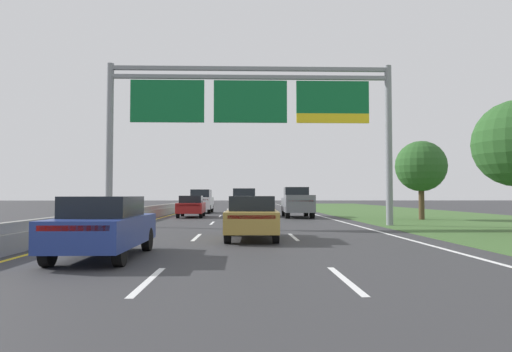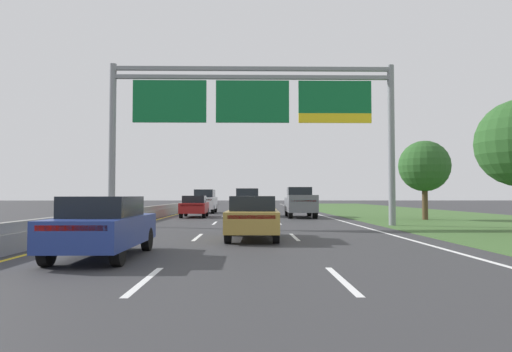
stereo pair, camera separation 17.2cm
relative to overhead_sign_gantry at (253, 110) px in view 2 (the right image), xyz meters
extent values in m
plane|color=#333335|center=(-0.30, 9.04, -6.10)|extent=(220.00, 220.00, 0.00)
cube|color=white|center=(-2.15, -15.46, -6.09)|extent=(0.14, 3.00, 0.01)
cube|color=white|center=(-2.15, -6.46, -6.09)|extent=(0.14, 3.00, 0.01)
cube|color=white|center=(-2.15, 2.54, -6.09)|extent=(0.14, 3.00, 0.01)
cube|color=white|center=(-2.15, 11.54, -6.09)|extent=(0.14, 3.00, 0.01)
cube|color=white|center=(-2.15, 20.54, -6.09)|extent=(0.14, 3.00, 0.01)
cube|color=white|center=(-2.15, 29.54, -6.09)|extent=(0.14, 3.00, 0.01)
cube|color=white|center=(-2.15, 38.54, -6.09)|extent=(0.14, 3.00, 0.01)
cube|color=white|center=(-2.15, 47.54, -6.09)|extent=(0.14, 3.00, 0.01)
cube|color=white|center=(-2.15, 56.54, -6.09)|extent=(0.14, 3.00, 0.01)
cube|color=white|center=(1.55, -15.46, -6.09)|extent=(0.14, 3.00, 0.01)
cube|color=white|center=(1.55, -6.46, -6.09)|extent=(0.14, 3.00, 0.01)
cube|color=white|center=(1.55, 2.54, -6.09)|extent=(0.14, 3.00, 0.01)
cube|color=white|center=(1.55, 11.54, -6.09)|extent=(0.14, 3.00, 0.01)
cube|color=white|center=(1.55, 20.54, -6.09)|extent=(0.14, 3.00, 0.01)
cube|color=white|center=(1.55, 29.54, -6.09)|extent=(0.14, 3.00, 0.01)
cube|color=white|center=(1.55, 38.54, -6.09)|extent=(0.14, 3.00, 0.01)
cube|color=white|center=(1.55, 47.54, -6.09)|extent=(0.14, 3.00, 0.01)
cube|color=white|center=(1.55, 56.54, -6.09)|extent=(0.14, 3.00, 0.01)
cube|color=white|center=(5.60, 9.04, -6.09)|extent=(0.16, 106.00, 0.01)
cube|color=gold|center=(-6.20, 9.04, -6.09)|extent=(0.16, 106.00, 0.01)
cube|color=#3D602D|center=(13.65, 9.04, -6.09)|extent=(14.00, 110.00, 0.02)
cube|color=gray|center=(-6.90, 9.04, -5.82)|extent=(0.60, 110.00, 0.55)
cube|color=gray|center=(-6.90, 9.04, -5.40)|extent=(0.25, 110.00, 0.30)
cylinder|color=gray|center=(-7.35, 0.08, -1.84)|extent=(0.36, 0.36, 8.52)
cylinder|color=gray|center=(7.35, 0.08, -1.84)|extent=(0.36, 0.36, 8.52)
cube|color=gray|center=(0.00, 0.08, 2.20)|extent=(14.70, 0.24, 0.20)
cube|color=gray|center=(0.00, 0.08, 1.75)|extent=(14.70, 0.24, 0.20)
cube|color=#0C602D|center=(-4.33, -0.10, 0.41)|extent=(3.83, 0.12, 2.22)
cube|color=#0C602D|center=(0.00, -0.10, 0.41)|extent=(3.83, 0.12, 2.22)
cube|color=#0C602D|center=(4.33, -0.10, 0.66)|extent=(3.83, 0.12, 1.72)
cube|color=yellow|center=(4.33, -0.10, -0.45)|extent=(3.83, 0.12, 0.50)
cube|color=slate|center=(3.56, 9.51, -5.18)|extent=(2.12, 5.44, 1.00)
cube|color=black|center=(3.58, 10.36, -4.29)|extent=(1.76, 1.94, 0.78)
cube|color=#B21414|center=(3.51, 6.85, -4.88)|extent=(1.68, 0.12, 0.12)
cube|color=slate|center=(3.53, 7.78, -4.58)|extent=(2.04, 1.99, 0.20)
cylinder|color=black|center=(2.75, 11.37, -5.68)|extent=(0.32, 0.85, 0.84)
cylinder|color=black|center=(4.45, 11.33, -5.68)|extent=(0.32, 0.85, 0.84)
cylinder|color=black|center=(2.67, 7.69, -5.68)|extent=(0.32, 0.85, 0.84)
cylinder|color=black|center=(4.37, 7.66, -5.68)|extent=(0.32, 0.85, 0.84)
cube|color=navy|center=(-3.95, -12.18, -5.41)|extent=(1.82, 4.40, 0.72)
cube|color=black|center=(-3.95, -12.23, -4.79)|extent=(1.57, 2.30, 0.52)
cube|color=#B21414|center=(-3.95, -14.34, -5.19)|extent=(1.53, 0.08, 0.12)
cylinder|color=black|center=(-4.75, -10.69, -5.77)|extent=(0.22, 0.66, 0.66)
cylinder|color=black|center=(-3.15, -10.68, -5.77)|extent=(0.22, 0.66, 0.66)
cylinder|color=black|center=(-4.75, -13.68, -5.77)|extent=(0.22, 0.66, 0.66)
cylinder|color=black|center=(-3.15, -13.68, -5.77)|extent=(0.22, 0.66, 0.66)
cube|color=#B2B5BA|center=(-0.26, 11.75, -5.19)|extent=(2.04, 4.75, 1.05)
cube|color=black|center=(-0.26, 11.60, -4.33)|extent=(1.72, 3.05, 0.68)
cube|color=#B21414|center=(-0.33, 9.44, -4.88)|extent=(1.60, 0.13, 0.12)
cylinder|color=black|center=(-1.03, 13.37, -5.72)|extent=(0.28, 0.77, 0.76)
cylinder|color=black|center=(0.61, 13.32, -5.72)|extent=(0.28, 0.77, 0.76)
cylinder|color=black|center=(-1.13, 10.18, -5.72)|extent=(0.28, 0.77, 0.76)
cylinder|color=black|center=(0.51, 10.13, -5.72)|extent=(0.28, 0.77, 0.76)
cube|color=silver|center=(-4.14, 18.00, -5.19)|extent=(1.94, 4.72, 1.05)
cube|color=black|center=(-4.15, 17.85, -4.33)|extent=(1.66, 3.01, 0.68)
cube|color=#B21414|center=(-4.16, 15.69, -4.88)|extent=(1.60, 0.09, 0.12)
cylinder|color=black|center=(-4.95, 19.61, -5.72)|extent=(0.27, 0.76, 0.76)
cylinder|color=black|center=(-3.31, 19.59, -5.72)|extent=(0.27, 0.76, 0.76)
cylinder|color=black|center=(-4.98, 16.41, -5.72)|extent=(0.27, 0.76, 0.76)
cylinder|color=black|center=(-3.34, 16.40, -5.72)|extent=(0.27, 0.76, 0.76)
cube|color=maroon|center=(-4.16, 9.92, -5.41)|extent=(1.90, 4.43, 0.72)
cube|color=black|center=(-4.16, 9.87, -4.79)|extent=(1.61, 2.33, 0.52)
cube|color=#B21414|center=(-4.12, 7.76, -5.19)|extent=(1.53, 0.11, 0.12)
cylinder|color=black|center=(-4.99, 11.40, -5.77)|extent=(0.23, 0.66, 0.66)
cylinder|color=black|center=(-3.39, 11.43, -5.77)|extent=(0.23, 0.66, 0.66)
cylinder|color=black|center=(-4.94, 8.41, -5.77)|extent=(0.23, 0.66, 0.66)
cylinder|color=black|center=(-3.34, 8.44, -5.77)|extent=(0.23, 0.66, 0.66)
cube|color=#A38438|center=(-0.05, -7.28, -5.41)|extent=(1.95, 4.45, 0.72)
cube|color=black|center=(-0.05, -7.33, -4.79)|extent=(1.63, 2.34, 0.52)
cube|color=#B21414|center=(-0.11, -9.43, -5.19)|extent=(1.53, 0.12, 0.12)
cylinder|color=black|center=(-0.81, -5.76, -5.77)|extent=(0.24, 0.67, 0.66)
cylinder|color=black|center=(0.79, -5.80, -5.77)|extent=(0.24, 0.67, 0.66)
cylinder|color=black|center=(-0.89, -8.75, -5.77)|extent=(0.24, 0.67, 0.66)
cylinder|color=black|center=(0.71, -8.79, -5.77)|extent=(0.24, 0.67, 0.66)
cylinder|color=#4C3823|center=(11.26, 5.75, -5.00)|extent=(0.36, 0.36, 2.18)
sphere|color=#285623|center=(11.26, 5.75, -2.59)|extent=(3.31, 3.31, 3.31)
camera|label=1|loc=(-0.39, -24.25, -4.50)|focal=32.62mm
camera|label=2|loc=(-0.21, -24.25, -4.50)|focal=32.62mm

